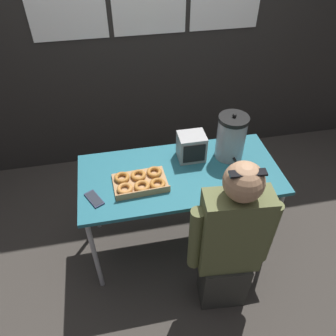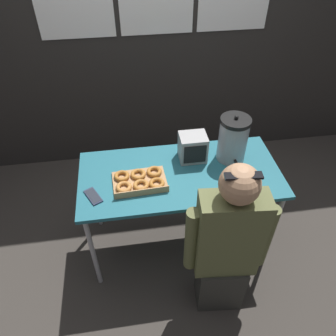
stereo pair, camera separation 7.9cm
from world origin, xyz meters
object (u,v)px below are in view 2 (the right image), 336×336
(donut_box, at_px, (140,181))
(space_heater, at_px, (193,147))
(person_seated, at_px, (227,248))
(coffee_urn, at_px, (233,139))
(cell_phone, at_px, (93,196))

(donut_box, bearing_deg, space_heater, 24.04)
(donut_box, bearing_deg, person_seated, -47.12)
(coffee_urn, distance_m, space_heater, 0.28)
(coffee_urn, height_order, space_heater, coffee_urn)
(coffee_urn, bearing_deg, space_heater, 173.58)
(cell_phone, bearing_deg, person_seated, -53.68)
(donut_box, xyz_separation_m, cell_phone, (-0.30, -0.08, -0.02))
(person_seated, bearing_deg, space_heater, -77.40)
(coffee_urn, distance_m, cell_phone, 1.01)
(donut_box, distance_m, coffee_urn, 0.70)
(coffee_urn, bearing_deg, cell_phone, -165.57)
(donut_box, xyz_separation_m, person_seated, (0.48, -0.47, -0.18))
(coffee_urn, height_order, cell_phone, coffee_urn)
(person_seated, bearing_deg, coffee_urn, -101.06)
(coffee_urn, distance_m, person_seated, 0.74)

